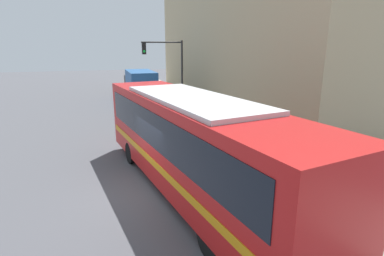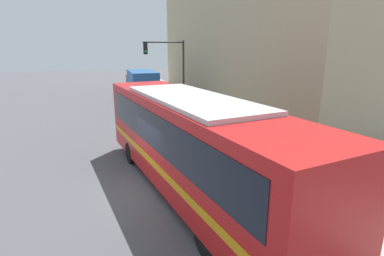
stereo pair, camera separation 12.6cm
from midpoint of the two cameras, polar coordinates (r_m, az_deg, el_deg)
name	(u,v)px [view 1 (the left image)]	position (r m, az deg, el deg)	size (l,w,h in m)	color
ground_plane	(148,192)	(10.85, -8.70, -12.03)	(120.00, 120.00, 0.00)	#515156
sidewalk	(175,96)	(30.89, -3.43, 6.09)	(3.31, 70.00, 0.13)	#A8A399
building_facade	(235,30)	(28.38, 8.11, 18.08)	(6.00, 30.04, 12.88)	tan
city_bus	(191,139)	(10.03, -0.58, -2.10)	(4.31, 11.90, 3.40)	red
delivery_truck	(140,84)	(28.65, -10.07, 8.19)	(2.24, 7.28, 2.85)	#265999
fire_hydrant	(247,144)	(14.30, 10.18, -3.09)	(0.21, 0.28, 0.74)	gold
traffic_light_pole	(168,62)	(24.19, -4.68, 12.39)	(3.28, 0.35, 5.30)	#2D2D2D
parking_meter	(209,113)	(18.56, 3.10, 2.91)	(0.14, 0.14, 1.26)	#2D2D2D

